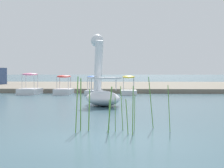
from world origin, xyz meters
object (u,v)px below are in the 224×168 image
Objects in this scene: pedal_boat_blue at (94,89)px; pedal_boat_red at (64,89)px; pedal_boat_pink at (30,89)px; swan_boat at (102,89)px; pedal_boat_yellow at (129,89)px.

pedal_boat_red is (-2.34, 0.11, 0.01)m from pedal_boat_blue.
swan_boat is at bearing -56.95° from pedal_boat_pink.
pedal_boat_yellow is at bearing 0.34° from pedal_boat_blue.
swan_boat is 11.77m from pedal_boat_pink.
pedal_boat_yellow is 7.70m from pedal_boat_pink.
swan_boat is 1.86× the size of pedal_boat_blue.
pedal_boat_blue is at bearing 98.18° from swan_boat.
pedal_boat_red reaches higher than pedal_boat_blue.
pedal_boat_yellow is 2.67m from pedal_boat_blue.
swan_boat reaches higher than pedal_boat_pink.
pedal_boat_pink reaches higher than pedal_boat_blue.
pedal_boat_blue is 0.82× the size of pedal_boat_pink.
pedal_boat_blue is (-1.39, 9.65, -0.40)m from swan_boat.
swan_boat is at bearing -69.08° from pedal_boat_red.
pedal_boat_blue is 0.94× the size of pedal_boat_red.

